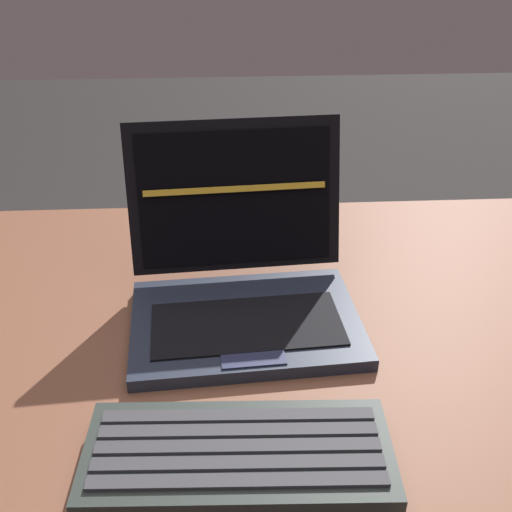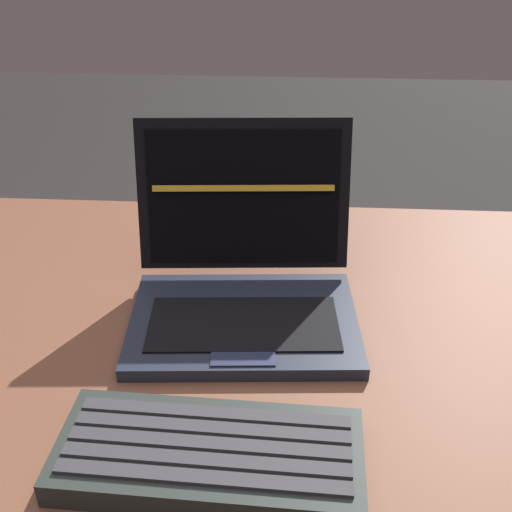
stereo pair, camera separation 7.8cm
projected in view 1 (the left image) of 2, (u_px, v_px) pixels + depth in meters
The scene contains 3 objects.
desk at pixel (285, 370), 0.89m from camera, with size 1.71×0.72×0.72m.
laptop_front at pixel (242, 281), 0.83m from camera, with size 0.32×0.28×0.24m.
external_keyboard at pixel (238, 457), 0.62m from camera, with size 0.31×0.14×0.03m.
Camera 1 is at (-0.08, -0.67, 1.23)m, focal length 43.34 mm.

